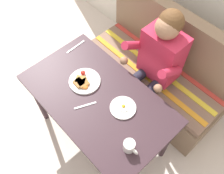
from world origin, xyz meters
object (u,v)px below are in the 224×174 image
(table, at_px, (98,103))
(couch, at_px, (156,74))
(person, at_px, (156,61))
(plate_breakfast, at_px, (84,81))
(knife, at_px, (76,47))
(fork, at_px, (85,105))
(plate_eggs, at_px, (123,108))
(coffee_mug, at_px, (129,146))

(table, bearing_deg, couch, 90.00)
(person, relative_size, plate_breakfast, 4.86)
(couch, bearing_deg, table, -90.00)
(plate_breakfast, bearing_deg, table, -4.32)
(knife, bearing_deg, fork, -34.17)
(table, relative_size, plate_eggs, 6.14)
(couch, relative_size, person, 1.19)
(couch, xyz_separation_m, plate_breakfast, (-0.18, -0.75, 0.41))
(person, height_order, knife, person)
(table, distance_m, person, 0.60)
(coffee_mug, distance_m, knife, 1.01)
(couch, height_order, knife, couch)
(couch, distance_m, plate_eggs, 0.82)
(knife, bearing_deg, person, 30.93)
(plate_eggs, relative_size, fork, 1.15)
(person, bearing_deg, coffee_mug, -61.57)
(coffee_mug, bearing_deg, fork, -179.31)
(coffee_mug, bearing_deg, plate_eggs, 143.26)
(person, xyz_separation_m, knife, (-0.59, -0.39, -0.01))
(person, xyz_separation_m, coffee_mug, (0.38, -0.70, 0.04))
(person, distance_m, knife, 0.71)
(table, xyz_separation_m, plate_breakfast, (-0.18, 0.01, 0.10))
(fork, bearing_deg, table, 109.25)
(table, distance_m, knife, 0.56)
(plate_breakfast, bearing_deg, couch, 76.50)
(plate_eggs, relative_size, knife, 0.98)
(table, xyz_separation_m, fork, (-0.01, -0.11, 0.08))
(person, xyz_separation_m, plate_breakfast, (-0.25, -0.58, 0.00))
(plate_eggs, height_order, coffee_mug, coffee_mug)
(coffee_mug, bearing_deg, person, 118.43)
(plate_breakfast, bearing_deg, fork, -36.72)
(couch, relative_size, plate_eggs, 7.37)
(fork, bearing_deg, plate_eggs, 66.49)
(coffee_mug, relative_size, knife, 0.59)
(plate_eggs, xyz_separation_m, knife, (-0.72, 0.12, -0.01))
(plate_eggs, bearing_deg, couch, 106.06)
(plate_breakfast, distance_m, plate_eggs, 0.38)
(person, distance_m, plate_breakfast, 0.63)
(couch, bearing_deg, fork, -90.59)
(couch, xyz_separation_m, fork, (-0.01, -0.88, 0.40))
(knife, bearing_deg, plate_breakfast, -31.27)
(fork, bearing_deg, plate_breakfast, 167.07)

